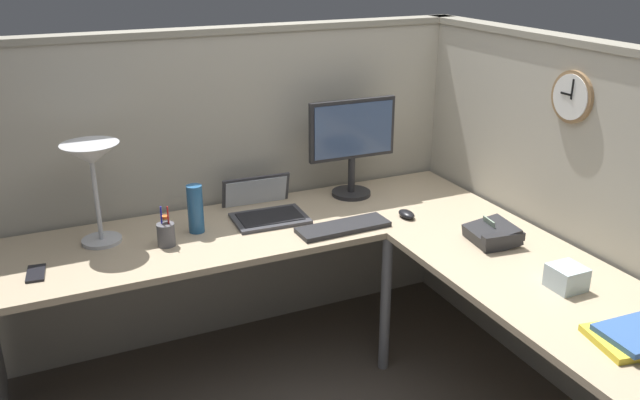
# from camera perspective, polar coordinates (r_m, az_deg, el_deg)

# --- Properties ---
(ground_plane) EXTENTS (6.80, 6.80, 0.00)m
(ground_plane) POSITION_cam_1_polar(r_m,az_deg,el_deg) (3.19, 4.33, -16.32)
(ground_plane) COLOR #4C443D
(cubicle_wall_back) EXTENTS (2.57, 0.12, 1.58)m
(cubicle_wall_back) POSITION_cam_1_polar(r_m,az_deg,el_deg) (3.39, -7.85, 1.24)
(cubicle_wall_back) COLOR #A8A393
(cubicle_wall_back) RESTS_ON ground
(cubicle_wall_right) EXTENTS (0.12, 2.37, 1.58)m
(cubicle_wall_right) POSITION_cam_1_polar(r_m,az_deg,el_deg) (3.10, 21.46, -2.09)
(cubicle_wall_right) COLOR #A8A393
(cubicle_wall_right) RESTS_ON ground
(desk) EXTENTS (2.35, 2.15, 0.73)m
(desk) POSITION_cam_1_polar(r_m,az_deg,el_deg) (2.75, 2.49, -7.20)
(desk) COLOR tan
(desk) RESTS_ON ground
(monitor) EXTENTS (0.46, 0.20, 0.50)m
(monitor) POSITION_cam_1_polar(r_m,az_deg,el_deg) (3.33, 2.80, 5.17)
(monitor) COLOR #232326
(monitor) RESTS_ON desk
(laptop) EXTENTS (0.36, 0.40, 0.22)m
(laptop) POSITION_cam_1_polar(r_m,az_deg,el_deg) (3.19, -4.88, -0.70)
(laptop) COLOR #38383D
(laptop) RESTS_ON desk
(keyboard) EXTENTS (0.43, 0.15, 0.02)m
(keyboard) POSITION_cam_1_polar(r_m,az_deg,el_deg) (3.00, 2.01, -2.35)
(keyboard) COLOR #232326
(keyboard) RESTS_ON desk
(computer_mouse) EXTENTS (0.06, 0.10, 0.03)m
(computer_mouse) POSITION_cam_1_polar(r_m,az_deg,el_deg) (3.15, 7.47, -1.21)
(computer_mouse) COLOR black
(computer_mouse) RESTS_ON desk
(desk_lamp_dome) EXTENTS (0.24, 0.24, 0.44)m
(desk_lamp_dome) POSITION_cam_1_polar(r_m,az_deg,el_deg) (2.91, -19.07, 3.08)
(desk_lamp_dome) COLOR #B7BABF
(desk_lamp_dome) RESTS_ON desk
(pen_cup) EXTENTS (0.08, 0.08, 0.18)m
(pen_cup) POSITION_cam_1_polar(r_m,az_deg,el_deg) (2.90, -13.12, -2.88)
(pen_cup) COLOR #4C4C51
(pen_cup) RESTS_ON desk
(cell_phone) EXTENTS (0.08, 0.15, 0.01)m
(cell_phone) POSITION_cam_1_polar(r_m,az_deg,el_deg) (2.83, -23.29, -5.82)
(cell_phone) COLOR black
(cell_phone) RESTS_ON desk
(thermos_flask) EXTENTS (0.07, 0.07, 0.22)m
(thermos_flask) POSITION_cam_1_polar(r_m,az_deg,el_deg) (2.99, -10.68, -0.76)
(thermos_flask) COLOR #26598C
(thermos_flask) RESTS_ON desk
(office_phone) EXTENTS (0.21, 0.23, 0.11)m
(office_phone) POSITION_cam_1_polar(r_m,az_deg,el_deg) (2.95, 14.68, -2.91)
(office_phone) COLOR #232326
(office_phone) RESTS_ON desk
(book_stack) EXTENTS (0.31, 0.26, 0.04)m
(book_stack) POSITION_cam_1_polar(r_m,az_deg,el_deg) (2.42, 25.74, -10.53)
(book_stack) COLOR yellow
(book_stack) RESTS_ON desk
(tissue_box) EXTENTS (0.12, 0.12, 0.09)m
(tissue_box) POSITION_cam_1_polar(r_m,az_deg,el_deg) (2.65, 20.48, -6.27)
(tissue_box) COLOR silver
(tissue_box) RESTS_ON desk
(wall_clock) EXTENTS (0.04, 0.22, 0.22)m
(wall_clock) POSITION_cam_1_polar(r_m,az_deg,el_deg) (2.96, 20.95, 8.30)
(wall_clock) COLOR olive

